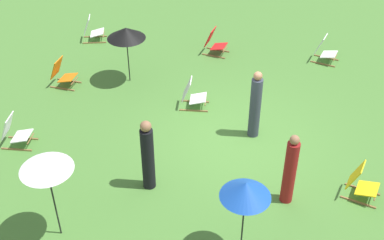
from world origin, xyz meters
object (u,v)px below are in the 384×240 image
umbrella_2 (246,190)px  umbrella_0 (46,165)px  deckchair_1 (324,50)px  deckchair_9 (192,95)px  umbrella_1 (126,33)px  deckchair_2 (15,132)px  deckchair_8 (361,183)px  deckchair_4 (214,43)px  deckchair_0 (62,74)px  person_1 (148,156)px  deckchair_5 (92,30)px  person_0 (290,171)px  person_2 (255,106)px

umbrella_2 → umbrella_0: bearing=92.8°
deckchair_1 → umbrella_0: 9.69m
deckchair_9 → umbrella_1: bearing=59.1°
umbrella_1 → deckchair_1: bearing=-68.7°
deckchair_2 → deckchair_8: 8.05m
deckchair_4 → umbrella_2: (-7.69, -1.63, 1.28)m
deckchair_2 → umbrella_0: umbrella_0 is taller
deckchair_0 → deckchair_9: size_ratio=1.00×
person_1 → deckchair_2: bearing=167.6°
deckchair_0 → deckchair_2: same height
deckchair_2 → umbrella_2: (-2.30, -5.70, 1.28)m
deckchair_2 → deckchair_9: 4.57m
deckchair_2 → deckchair_1: bearing=-57.9°
deckchair_0 → umbrella_1: umbrella_1 is taller
deckchair_4 → umbrella_2: 7.96m
deckchair_5 → person_1: (-6.37, -3.53, 0.49)m
deckchair_4 → person_0: person_0 is taller
deckchair_0 → deckchair_9: (-0.40, -3.82, 0.00)m
deckchair_4 → person_2: size_ratio=0.46×
person_0 → umbrella_1: bearing=-54.4°
deckchair_9 → umbrella_1: 2.53m
umbrella_1 → person_2: (-1.92, -3.74, -0.65)m
umbrella_0 → person_2: 5.32m
deckchair_9 → umbrella_0: 5.35m
deckchair_8 → deckchair_2: bearing=104.6°
deckchair_2 → deckchair_8: bearing=-96.7°
person_2 → deckchair_8: bearing=-57.6°
deckchair_1 → deckchair_8: same height
deckchair_1 → person_2: (-4.08, 1.82, 0.50)m
deckchair_8 → person_2: person_2 is taller
deckchair_8 → deckchair_1: bearing=22.8°
deckchair_4 → umbrella_1: (-2.05, 2.18, 1.15)m
umbrella_2 → person_1: bearing=55.9°
umbrella_0 → person_2: bearing=-42.0°
deckchair_0 → deckchair_8: 8.53m
deckchair_2 → deckchair_5: (5.54, -0.01, 0.00)m
umbrella_1 → person_2: person_2 is taller
deckchair_1 → deckchair_4: bearing=107.8°
deckchair_0 → umbrella_2: 7.66m
deckchair_0 → deckchair_5: size_ratio=0.97×
deckchair_1 → umbrella_0: bearing=162.1°
deckchair_1 → deckchair_4: size_ratio=1.03×
deckchair_0 → person_1: person_1 is taller
deckchair_8 → person_1: person_1 is taller
deckchair_5 → person_2: bearing=-141.0°
umbrella_2 → person_2: person_2 is taller
deckchair_8 → umbrella_0: (-2.15, 5.93, 1.43)m
deckchair_0 → deckchair_8: bearing=-105.8°
deckchair_5 → umbrella_2: bearing=-158.7°
deckchair_0 → umbrella_1: bearing=-66.7°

